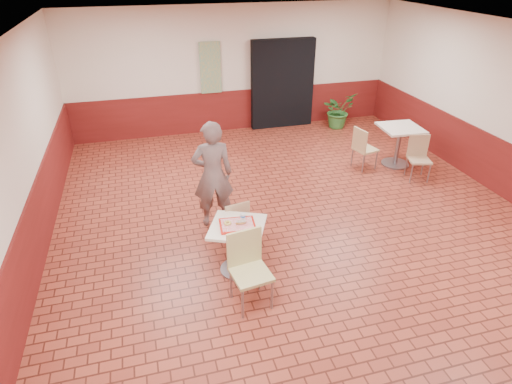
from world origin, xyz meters
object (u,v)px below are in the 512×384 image
object	(u,v)px
serving_tray	(237,225)
paper_cup	(243,216)
chair_main_back	(235,222)
potted_plant	(338,110)
long_john_donut	(241,223)
chair_main_front	(248,265)
chair_second_left	(363,146)
ring_donut	(227,223)
customer	(213,175)
main_table	(238,241)
chair_second_front	(419,155)
second_table	(399,140)

from	to	relation	value
serving_tray	paper_cup	distance (m)	0.16
chair_main_back	paper_cup	size ratio (longest dim) A/B	9.37
serving_tray	potted_plant	xyz separation A→B (m)	(3.84, 4.98, -0.32)
long_john_donut	potted_plant	distance (m)	6.27
chair_main_front	chair_second_left	world-z (taller)	chair_main_front
chair_second_left	potted_plant	size ratio (longest dim) A/B	0.99
ring_donut	serving_tray	bearing A→B (deg)	-15.39
ring_donut	potted_plant	xyz separation A→B (m)	(3.97, 4.94, -0.35)
customer	paper_cup	distance (m)	1.23
main_table	customer	xyz separation A→B (m)	(-0.09, 1.31, 0.39)
chair_main_front	customer	size ratio (longest dim) A/B	0.56
chair_second_left	chair_main_back	bearing A→B (deg)	110.00
ring_donut	chair_second_left	distance (m)	4.23
main_table	paper_cup	size ratio (longest dim) A/B	8.55
chair_second_front	potted_plant	xyz separation A→B (m)	(-0.29, 3.08, -0.04)
customer	chair_second_left	distance (m)	3.60
serving_tray	second_table	bearing A→B (deg)	31.91
customer	chair_second_left	world-z (taller)	customer
long_john_donut	serving_tray	bearing A→B (deg)	169.21
chair_main_back	potted_plant	xyz separation A→B (m)	(3.75, 4.43, -0.01)
serving_tray	potted_plant	bearing A→B (deg)	52.36
long_john_donut	chair_second_front	world-z (taller)	chair_second_front
chair_main_front	chair_main_back	xyz separation A→B (m)	(0.09, 1.15, -0.10)
chair_second_front	second_table	bearing A→B (deg)	110.22
paper_cup	main_table	bearing A→B (deg)	-135.91
chair_main_back	customer	world-z (taller)	customer
customer	serving_tray	xyz separation A→B (m)	(0.09, -1.31, -0.13)
chair_second_left	chair_second_front	world-z (taller)	chair_second_left
chair_main_front	paper_cup	size ratio (longest dim) A/B	11.36
chair_main_back	customer	size ratio (longest dim) A/B	0.46
chair_main_front	ring_donut	bearing A→B (deg)	92.10
long_john_donut	potted_plant	xyz separation A→B (m)	(3.79, 4.99, -0.35)
customer	potted_plant	bearing A→B (deg)	-134.93
customer	serving_tray	distance (m)	1.32
chair_second_left	chair_second_front	distance (m)	1.09
paper_cup	potted_plant	xyz separation A→B (m)	(3.74, 4.88, -0.38)
main_table	long_john_donut	bearing A→B (deg)	-10.79
chair_main_back	chair_second_left	world-z (taller)	chair_second_left
main_table	serving_tray	xyz separation A→B (m)	(0.00, -0.00, 0.26)
long_john_donut	chair_second_front	distance (m)	4.51
chair_main_back	second_table	bearing A→B (deg)	-164.18
long_john_donut	paper_cup	world-z (taller)	paper_cup
chair_second_left	long_john_donut	bearing A→B (deg)	116.26
paper_cup	chair_second_front	distance (m)	4.42
main_table	chair_second_left	world-z (taller)	chair_second_left
customer	paper_cup	size ratio (longest dim) A/B	20.33
chair_second_front	chair_main_back	bearing A→B (deg)	-146.44
chair_main_back	chair_second_left	size ratio (longest dim) A/B	0.93
customer	second_table	world-z (taller)	customer
chair_main_back	serving_tray	size ratio (longest dim) A/B	1.74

